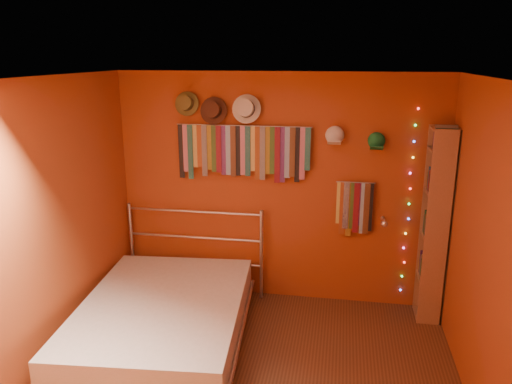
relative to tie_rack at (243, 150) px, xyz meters
The scene contains 15 objects.
back_wall 0.57m from the tie_rack, 10.10° to the left, with size 3.50×0.02×2.50m, color #9C3919.
right_wall 2.74m from the tie_rack, 38.51° to the right, with size 0.02×3.50×2.50m, color #9C3919.
left_wall 2.22m from the tie_rack, 129.38° to the right, with size 0.02×3.50×2.50m, color #9C3919.
ceiling 1.91m from the tie_rack, 77.71° to the right, with size 3.50×3.50×0.02m, color white.
tie_rack is the anchor object (origin of this frame).
small_tie_rack 1.32m from the tie_rack, ahead, with size 0.40×0.03×0.60m.
fedora_olive 0.78m from the tie_rack, behind, with size 0.26×0.14×0.25m.
fedora_brown 0.52m from the tie_rack, behind, with size 0.29×0.16×0.28m.
fedora_white 0.45m from the tie_rack, 41.28° to the right, with size 0.30×0.16×0.30m.
cap_white 0.97m from the tie_rack, ahead, with size 0.19×0.23×0.19m.
cap_green 1.38m from the tie_rack, ahead, with size 0.18×0.22×0.18m.
fairy_lights 1.81m from the tie_rack, ahead, with size 0.05×0.02×1.98m.
reading_lamp 1.64m from the tie_rack, ahead, with size 0.07×0.30×0.09m.
bookshelf 2.14m from the tie_rack, ahead, with size 0.25×0.34×2.00m.
bed 1.91m from the tie_rack, 116.62° to the right, with size 1.73×2.20×1.03m.
Camera 1 is at (0.67, -3.43, 2.67)m, focal length 35.00 mm.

